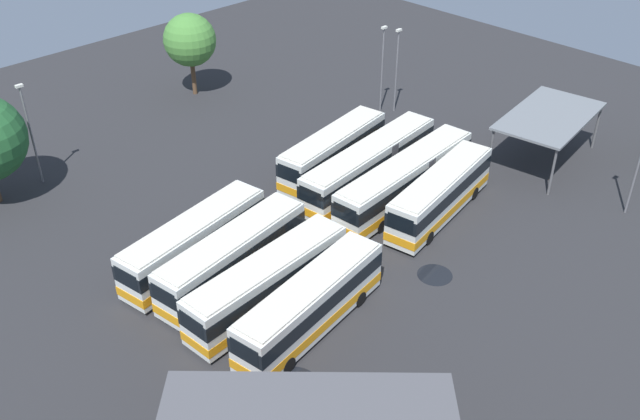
% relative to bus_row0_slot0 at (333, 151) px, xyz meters
% --- Properties ---
extents(ground_plane, '(94.50, 94.50, 0.00)m').
position_rel_bus_row0_slot0_xyz_m(ground_plane, '(7.08, 6.21, -1.90)').
color(ground_plane, '#28282B').
extents(bus_row0_slot0, '(11.77, 4.23, 3.60)m').
position_rel_bus_row0_slot0_xyz_m(bus_row0_slot0, '(0.00, 0.00, 0.00)').
color(bus_row0_slot0, silver).
rests_on(bus_row0_slot0, ground_plane).
extents(bus_row0_slot1, '(14.77, 4.02, 3.60)m').
position_rel_bus_row0_slot0_xyz_m(bus_row0_slot1, '(-0.57, 3.53, 0.00)').
color(bus_row0_slot1, silver).
rests_on(bus_row0_slot1, ground_plane).
extents(bus_row0_slot2, '(14.74, 3.65, 3.60)m').
position_rel_bus_row0_slot0_xyz_m(bus_row0_slot2, '(-0.78, 6.97, 0.00)').
color(bus_row0_slot2, silver).
rests_on(bus_row0_slot2, ground_plane).
extents(bus_row0_slot3, '(12.03, 4.44, 3.60)m').
position_rel_bus_row0_slot0_xyz_m(bus_row0_slot3, '(-1.04, 10.04, 0.00)').
color(bus_row0_slot3, silver).
rests_on(bus_row0_slot3, ground_plane).
extents(bus_row1_slot0, '(11.78, 4.31, 3.60)m').
position_rel_bus_row0_slot0_xyz_m(bus_row1_slot0, '(15.41, 2.32, 0.00)').
color(bus_row1_slot0, silver).
rests_on(bus_row1_slot0, ground_plane).
extents(bus_row1_slot1, '(11.94, 4.10, 3.60)m').
position_rel_bus_row0_slot0_xyz_m(bus_row1_slot1, '(14.62, 5.40, 0.00)').
color(bus_row1_slot1, silver).
rests_on(bus_row1_slot1, ground_plane).
extents(bus_row1_slot2, '(12.08, 3.32, 3.60)m').
position_rel_bus_row0_slot0_xyz_m(bus_row1_slot2, '(14.72, 8.95, 0.00)').
color(bus_row1_slot2, silver).
rests_on(bus_row1_slot2, ground_plane).
extents(bus_row1_slot3, '(11.70, 4.12, 3.60)m').
position_rel_bus_row0_slot0_xyz_m(bus_row1_slot3, '(14.26, 12.22, -0.00)').
color(bus_row1_slot3, silver).
rests_on(bus_row1_slot3, ground_plane).
extents(maintenance_shelter, '(10.96, 7.15, 4.25)m').
position_rel_bus_row0_slot0_xyz_m(maintenance_shelter, '(-13.94, 11.02, 2.14)').
color(maintenance_shelter, slate).
rests_on(maintenance_shelter, ground_plane).
extents(lamp_post_by_building, '(0.56, 0.28, 8.06)m').
position_rel_bus_row0_slot0_xyz_m(lamp_post_by_building, '(-12.41, -4.03, 2.54)').
color(lamp_post_by_building, slate).
rests_on(lamp_post_by_building, ground_plane).
extents(lamp_post_near_entrance, '(0.56, 0.28, 8.30)m').
position_rel_bus_row0_slot0_xyz_m(lamp_post_near_entrance, '(-11.46, -4.97, 2.66)').
color(lamp_post_near_entrance, slate).
rests_on(lamp_post_near_entrance, ground_plane).
extents(lamp_post_mid_lot, '(0.56, 0.28, 8.32)m').
position_rel_bus_row0_slot0_xyz_m(lamp_post_mid_lot, '(-11.37, 19.66, 2.68)').
color(lamp_post_mid_lot, slate).
rests_on(lamp_post_mid_lot, ground_plane).
extents(lamp_post_far_corner, '(0.56, 0.28, 8.41)m').
position_rel_bus_row0_slot0_xyz_m(lamp_post_far_corner, '(17.83, -15.18, 2.72)').
color(lamp_post_far_corner, slate).
rests_on(lamp_post_far_corner, ground_plane).
extents(tree_east_edge, '(5.10, 5.10, 8.14)m').
position_rel_bus_row0_slot0_xyz_m(tree_east_edge, '(-1.19, -20.71, 3.67)').
color(tree_east_edge, brown).
rests_on(tree_east_edge, ground_plane).
extents(puddle_near_shelter, '(3.54, 3.54, 0.01)m').
position_rel_bus_row0_slot0_xyz_m(puddle_near_shelter, '(18.44, 14.97, -1.90)').
color(puddle_near_shelter, black).
rests_on(puddle_near_shelter, ground_plane).
extents(puddle_centre_drain, '(2.66, 2.66, 0.01)m').
position_rel_bus_row0_slot0_xyz_m(puddle_centre_drain, '(9.86, -0.54, -1.90)').
color(puddle_centre_drain, black).
rests_on(puddle_centre_drain, ground_plane).
extents(puddle_back_corner, '(2.36, 2.36, 0.01)m').
position_rel_bus_row0_slot0_xyz_m(puddle_back_corner, '(4.84, 14.29, -1.90)').
color(puddle_back_corner, black).
rests_on(puddle_back_corner, ground_plane).
extents(puddle_front_lane, '(2.91, 2.91, 0.01)m').
position_rel_bus_row0_slot0_xyz_m(puddle_front_lane, '(14.89, -1.17, -1.90)').
color(puddle_front_lane, black).
rests_on(puddle_front_lane, ground_plane).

